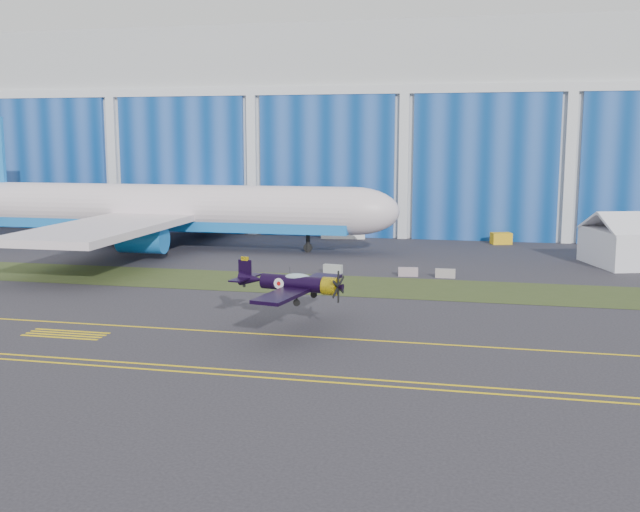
% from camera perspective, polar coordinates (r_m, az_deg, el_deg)
% --- Properties ---
extents(ground, '(260.00, 260.00, 0.00)m').
position_cam_1_polar(ground, '(58.04, 0.99, -4.96)').
color(ground, '#312F36').
rests_on(ground, ground).
extents(grass_median, '(260.00, 10.00, 0.02)m').
position_cam_1_polar(grass_median, '(71.49, 3.23, -2.30)').
color(grass_median, '#475128').
rests_on(grass_median, ground).
extents(hangar, '(220.00, 45.70, 30.00)m').
position_cam_1_polar(hangar, '(127.49, 7.54, 9.34)').
color(hangar, silver).
rests_on(hangar, ground).
extents(taxiway_centreline, '(200.00, 0.20, 0.02)m').
position_cam_1_polar(taxiway_centreline, '(53.31, -0.09, -6.21)').
color(taxiway_centreline, yellow).
rests_on(taxiway_centreline, ground).
extents(edge_line_near, '(80.00, 0.20, 0.02)m').
position_cam_1_polar(edge_line_near, '(44.47, -2.79, -9.34)').
color(edge_line_near, yellow).
rests_on(edge_line_near, ground).
extents(edge_line_far, '(80.00, 0.20, 0.02)m').
position_cam_1_polar(edge_line_far, '(45.39, -2.45, -8.95)').
color(edge_line_far, yellow).
rests_on(edge_line_far, ground).
extents(hold_short_ladder, '(6.00, 2.40, 0.02)m').
position_cam_1_polar(hold_short_ladder, '(57.16, -18.80, -5.66)').
color(hold_short_ladder, yellow).
rests_on(hold_short_ladder, ground).
extents(warbird, '(11.29, 12.84, 3.35)m').
position_cam_1_polar(warbird, '(54.25, -2.05, -2.07)').
color(warbird, black).
rests_on(warbird, ground).
extents(jetliner, '(66.43, 56.41, 23.10)m').
position_cam_1_polar(jetliner, '(97.55, -11.56, 7.37)').
color(jetliner, silver).
rests_on(jetliner, ground).
extents(shipping_container, '(6.48, 3.40, 2.67)m').
position_cam_1_polar(shipping_container, '(105.67, 1.78, 2.10)').
color(shipping_container, white).
rests_on(shipping_container, ground).
extents(tug, '(2.98, 2.36, 1.52)m').
position_cam_1_polar(tug, '(102.52, 13.63, 1.31)').
color(tug, yellow).
rests_on(tug, ground).
extents(barrier_a, '(2.07, 0.92, 0.90)m').
position_cam_1_polar(barrier_a, '(78.21, 0.99, -0.98)').
color(barrier_a, '#979C98').
rests_on(barrier_a, ground).
extents(barrier_b, '(2.06, 0.86, 0.90)m').
position_cam_1_polar(barrier_b, '(76.94, 6.73, -1.21)').
color(barrier_b, '#A08996').
rests_on(barrier_b, ground).
extents(barrier_c, '(2.02, 0.66, 0.90)m').
position_cam_1_polar(barrier_c, '(76.63, 9.53, -1.32)').
color(barrier_c, '#9E9492').
rests_on(barrier_c, ground).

